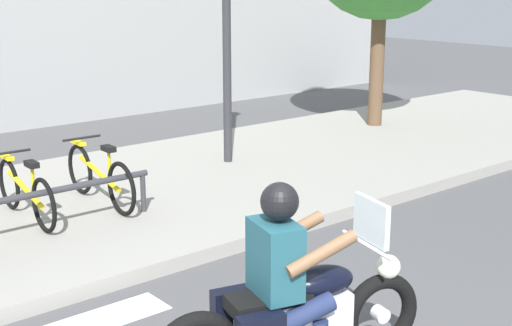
{
  "coord_description": "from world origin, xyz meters",
  "views": [
    {
      "loc": [
        -2.58,
        -2.53,
        2.74
      ],
      "look_at": [
        1.8,
        2.72,
        0.95
      ],
      "focal_mm": 49.91,
      "sensor_mm": 36.0,
      "label": 1
    }
  ],
  "objects_px": {
    "rider": "(286,268)",
    "bicycle_2": "(25,191)",
    "motorcycle": "(295,315)",
    "bicycle_3": "(99,176)",
    "bike_rack": "(3,204)"
  },
  "relations": [
    {
      "from": "motorcycle",
      "to": "rider",
      "type": "height_order",
      "value": "rider"
    },
    {
      "from": "motorcycle",
      "to": "bike_rack",
      "type": "height_order",
      "value": "motorcycle"
    },
    {
      "from": "rider",
      "to": "bicycle_3",
      "type": "distance_m",
      "value": 4.06
    },
    {
      "from": "motorcycle",
      "to": "rider",
      "type": "bearing_deg",
      "value": 162.57
    },
    {
      "from": "bike_rack",
      "to": "motorcycle",
      "type": "bearing_deg",
      "value": -77.97
    },
    {
      "from": "motorcycle",
      "to": "bicycle_2",
      "type": "height_order",
      "value": "motorcycle"
    },
    {
      "from": "rider",
      "to": "bicycle_2",
      "type": "distance_m",
      "value": 4.01
    },
    {
      "from": "motorcycle",
      "to": "bicycle_2",
      "type": "relative_size",
      "value": 1.29
    },
    {
      "from": "bicycle_2",
      "to": "bike_rack",
      "type": "distance_m",
      "value": 0.72
    },
    {
      "from": "motorcycle",
      "to": "bicycle_2",
      "type": "distance_m",
      "value": 4.03
    },
    {
      "from": "bicycle_3",
      "to": "bicycle_2",
      "type": "bearing_deg",
      "value": 179.97
    },
    {
      "from": "rider",
      "to": "bicycle_2",
      "type": "xyz_separation_m",
      "value": [
        -0.22,
        3.99,
        -0.35
      ]
    },
    {
      "from": "bike_rack",
      "to": "bicycle_2",
      "type": "bearing_deg",
      "value": 51.12
    },
    {
      "from": "motorcycle",
      "to": "bike_rack",
      "type": "relative_size",
      "value": 0.62
    },
    {
      "from": "bicycle_3",
      "to": "bike_rack",
      "type": "xyz_separation_m",
      "value": [
        -1.34,
        -0.55,
        0.07
      ]
    }
  ]
}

